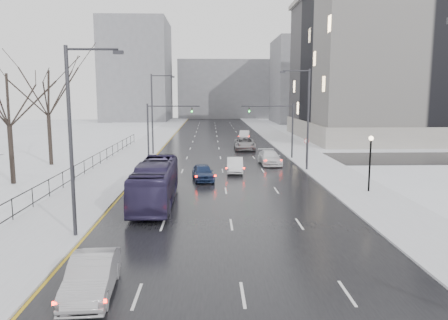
{
  "coord_description": "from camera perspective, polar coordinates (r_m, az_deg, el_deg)",
  "views": [
    {
      "loc": [
        -1.21,
        -2.57,
        7.59
      ],
      "look_at": [
        -0.14,
        30.95,
        2.5
      ],
      "focal_mm": 35.0,
      "sensor_mm": 36.0,
      "label": 1
    }
  ],
  "objects": [
    {
      "name": "sedan_right_distant",
      "position": [
        72.94,
        2.68,
        3.27
      ],
      "size": [
        2.13,
        4.7,
        1.5
      ],
      "primitive_type": "imported",
      "rotation": [
        0.0,
        0.0,
        -0.12
      ],
      "color": "silver",
      "rests_on": "road"
    },
    {
      "name": "mast_signal_right",
      "position": [
        51.4,
        7.77,
        4.66
      ],
      "size": [
        6.1,
        0.33,
        6.5
      ],
      "color": "#2D2D33",
      "rests_on": "ground"
    },
    {
      "name": "bus",
      "position": [
        30.54,
        -8.96,
        -2.97
      ],
      "size": [
        2.58,
        10.52,
        2.92
      ],
      "primitive_type": "imported",
      "rotation": [
        0.0,
        0.0,
        0.01
      ],
      "color": "#2B2446",
      "rests_on": "road"
    },
    {
      "name": "sedan_left_near",
      "position": [
        17.73,
        -16.88,
        -14.3
      ],
      "size": [
        1.91,
        4.66,
        1.5
      ],
      "primitive_type": "imported",
      "rotation": [
        0.0,
        0.0,
        0.07
      ],
      "color": "#9E9CA0",
      "rests_on": "road"
    },
    {
      "name": "bldg_far_right",
      "position": [
        121.19,
        12.32,
        10.04
      ],
      "size": [
        24.0,
        20.0,
        22.0
      ],
      "primitive_type": "cube",
      "color": "slate",
      "rests_on": "ground"
    },
    {
      "name": "sedan_right_far",
      "position": [
        47.33,
        5.98,
        0.32
      ],
      "size": [
        2.35,
        5.25,
        1.5
      ],
      "primitive_type": "imported",
      "rotation": [
        0.0,
        0.0,
        0.05
      ],
      "color": "white",
      "rests_on": "road"
    },
    {
      "name": "sedan_right_near",
      "position": [
        42.34,
        1.45,
        -0.66
      ],
      "size": [
        1.72,
        4.42,
        1.43
      ],
      "primitive_type": "imported",
      "rotation": [
        0.0,
        0.0,
        -0.05
      ],
      "color": "silver",
      "rests_on": "road"
    },
    {
      "name": "no_uturn_sign",
      "position": [
        48.01,
        10.72,
        2.15
      ],
      "size": [
        0.6,
        0.06,
        2.7
      ],
      "color": "#2D2D33",
      "rests_on": "sidewalk_right"
    },
    {
      "name": "civic_building",
      "position": [
        82.97,
        24.48,
        10.37
      ],
      "size": [
        41.0,
        31.0,
        24.8
      ],
      "color": "gray",
      "rests_on": "ground"
    },
    {
      "name": "road",
      "position": [
        63.04,
        -0.71,
        1.73
      ],
      "size": [
        16.0,
        150.0,
        0.04
      ],
      "primitive_type": "cube",
      "color": "black",
      "rests_on": "ground"
    },
    {
      "name": "tree_park_d",
      "position": [
        40.87,
        -25.77,
        -2.94
      ],
      "size": [
        8.75,
        8.75,
        12.5
      ],
      "primitive_type": null,
      "color": "black",
      "rests_on": "ground"
    },
    {
      "name": "streetlight_r_mid",
      "position": [
        43.63,
        10.65,
        5.89
      ],
      "size": [
        2.95,
        0.25,
        10.0
      ],
      "color": "#2D2D33",
      "rests_on": "ground"
    },
    {
      "name": "lamppost_r_mid",
      "position": [
        35.09,
        18.56,
        0.57
      ],
      "size": [
        0.36,
        0.36,
        4.28
      ],
      "color": "black",
      "rests_on": "sidewalk_right"
    },
    {
      "name": "park_strip",
      "position": [
        65.76,
        -18.42,
        1.61
      ],
      "size": [
        14.0,
        150.0,
        0.12
      ],
      "primitive_type": "cube",
      "color": "white",
      "rests_on": "ground"
    },
    {
      "name": "bldg_far_left",
      "position": [
        129.41,
        -11.28,
        11.3
      ],
      "size": [
        18.0,
        22.0,
        28.0
      ],
      "primitive_type": "cube",
      "color": "slate",
      "rests_on": "ground"
    },
    {
      "name": "streetlight_l_near",
      "position": [
        23.7,
        -18.92,
        3.39
      ],
      "size": [
        2.95,
        0.25,
        10.0
      ],
      "color": "#2D2D33",
      "rests_on": "ground"
    },
    {
      "name": "sidewalk_right",
      "position": [
        64.09,
        8.73,
        1.8
      ],
      "size": [
        5.0,
        150.0,
        0.16
      ],
      "primitive_type": "cube",
      "color": "silver",
      "rests_on": "ground"
    },
    {
      "name": "sidewalk_left",
      "position": [
        63.7,
        -10.2,
        1.72
      ],
      "size": [
        5.0,
        150.0,
        0.16
      ],
      "primitive_type": "cube",
      "color": "silver",
      "rests_on": "ground"
    },
    {
      "name": "sedan_right_cross",
      "position": [
        59.74,
        2.72,
        2.17
      ],
      "size": [
        2.87,
        6.07,
        1.67
      ],
      "primitive_type": "imported",
      "rotation": [
        0.0,
        0.0,
        -0.02
      ],
      "color": "gray",
      "rests_on": "road"
    },
    {
      "name": "bldg_far_center",
      "position": [
        142.67,
        0.28,
        9.19
      ],
      "size": [
        30.0,
        18.0,
        18.0
      ],
      "primitive_type": "cube",
      "color": "slate",
      "rests_on": "ground"
    },
    {
      "name": "sedan_center_near",
      "position": [
        38.46,
        -2.77,
        -1.62
      ],
      "size": [
        2.22,
        4.37,
        1.43
      ],
      "primitive_type": "imported",
      "rotation": [
        0.0,
        0.0,
        0.13
      ],
      "color": "navy",
      "rests_on": "road"
    },
    {
      "name": "tree_park_e",
      "position": [
        50.15,
        -21.6,
        -0.69
      ],
      "size": [
        9.45,
        9.45,
        13.5
      ],
      "primitive_type": null,
      "color": "black",
      "rests_on": "ground"
    },
    {
      "name": "iron_fence",
      "position": [
        35.27,
        -21.34,
        -2.89
      ],
      "size": [
        0.06,
        70.0,
        1.3
      ],
      "color": "black",
      "rests_on": "sidewalk_left"
    },
    {
      "name": "streetlight_l_far",
      "position": [
        55.04,
        -9.14,
        6.47
      ],
      "size": [
        2.95,
        0.25,
        10.0
      ],
      "color": "#2D2D33",
      "rests_on": "ground"
    },
    {
      "name": "cross_road",
      "position": [
        51.15,
        -0.44,
        0.12
      ],
      "size": [
        130.0,
        10.0,
        0.04
      ],
      "primitive_type": "cube",
      "color": "black",
      "rests_on": "ground"
    },
    {
      "name": "mast_signal_left",
      "position": [
        51.05,
        -8.72,
        4.62
      ],
      "size": [
        6.1,
        0.33,
        6.5
      ],
      "color": "#2D2D33",
      "rests_on": "ground"
    }
  ]
}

